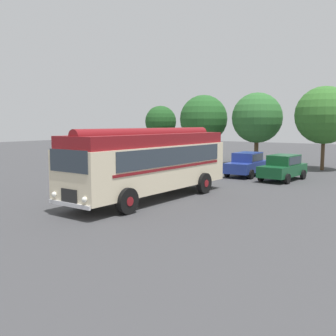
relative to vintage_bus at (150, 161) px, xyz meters
The scene contains 8 objects.
ground_plane 2.02m from the vintage_bus, 92.62° to the right, with size 120.00×120.00×0.00m, color #3D3D3F.
vintage_bus is the anchor object (origin of this frame).
car_near_left 10.80m from the vintage_bus, 87.74° to the left, with size 2.01×4.23×1.66m.
car_mid_left 10.61m from the vintage_bus, 72.08° to the left, with size 2.23×4.33×1.66m.
tree_far_left 22.25m from the vintage_bus, 124.54° to the left, with size 3.39×3.24×5.52m.
tree_left_of_centre 19.31m from the vintage_bus, 111.80° to the left, with size 4.53×4.53×6.40m.
tree_centre 18.22m from the vintage_bus, 95.64° to the left, with size 4.43×4.43×6.41m.
tree_right_of_centre 17.99m from the vintage_bus, 77.40° to the left, with size 4.55×4.55×6.63m.
Camera 1 is at (11.55, -14.49, 3.71)m, focal length 42.00 mm.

